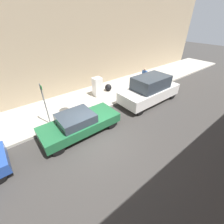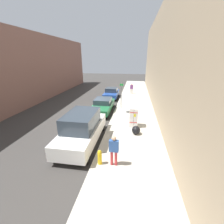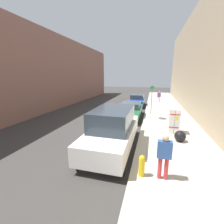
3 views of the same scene
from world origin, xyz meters
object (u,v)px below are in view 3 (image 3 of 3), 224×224
parked_sedan_green (130,110)px  parked_van_white (113,129)px  fire_hydrant (142,165)px  parked_hatchback_blue (137,100)px  street_sign_post (152,98)px  discarded_refrigerator (174,121)px  trash_bag (180,136)px  pedestrian_walking_far (159,96)px  pedestrian_standing_near (164,154)px

parked_sedan_green → parked_van_white: 6.26m
fire_hydrant → parked_van_white: bearing=-51.6°
parked_hatchback_blue → parked_sedan_green: parked_hatchback_blue is taller
street_sign_post → parked_hatchback_blue: street_sign_post is taller
parked_van_white → street_sign_post: bearing=-103.7°
parked_sedan_green → street_sign_post: bearing=-146.9°
discarded_refrigerator → fire_hydrant: bearing=71.6°
discarded_refrigerator → parked_hatchback_blue: 9.72m
parked_sedan_green → parked_hatchback_blue: bearing=-90.0°
trash_bag → street_sign_post: bearing=-74.2°
trash_bag → pedestrian_walking_far: pedestrian_walking_far is taller
pedestrian_walking_far → parked_sedan_green: pedestrian_walking_far is taller
pedestrian_standing_near → fire_hydrant: bearing=25.2°
street_sign_post → pedestrian_standing_near: (-0.56, 9.45, -0.56)m
pedestrian_standing_near → parked_hatchback_blue: bearing=-58.1°
discarded_refrigerator → parked_hatchback_blue: (3.25, -9.16, -0.23)m
discarded_refrigerator → parked_van_white: 4.29m
trash_bag → pedestrian_walking_far: bearing=-86.6°
pedestrian_walking_far → pedestrian_standing_near: bearing=-31.9°
street_sign_post → parked_van_white: (1.80, 7.42, -0.62)m
pedestrian_standing_near → parked_sedan_green: pedestrian_standing_near is taller
pedestrian_standing_near → parked_sedan_green: bearing=-51.7°
discarded_refrigerator → fire_hydrant: discarded_refrigerator is taller
fire_hydrant → trash_bag: size_ratio=1.33×
fire_hydrant → trash_bag: (-1.84, -3.57, -0.11)m
discarded_refrigerator → parked_sedan_green: discarded_refrigerator is taller
trash_bag → pedestrian_standing_near: (1.11, 3.53, 0.65)m
fire_hydrant → parked_van_white: size_ratio=0.16×
parked_sedan_green → fire_hydrant: bearing=101.1°
pedestrian_standing_near → parked_hatchback_blue: size_ratio=0.42×
trash_bag → parked_van_white: bearing=23.4°
discarded_refrigerator → parked_van_white: (3.25, 2.79, 0.11)m
discarded_refrigerator → fire_hydrant: size_ratio=1.93×
pedestrian_walking_far → parked_sedan_green: size_ratio=0.34×
parked_van_white → discarded_refrigerator: bearing=-139.3°
parked_hatchback_blue → parked_van_white: parked_van_white is taller
pedestrian_standing_near → parked_van_white: bearing=-18.3°
street_sign_post → pedestrian_walking_far: street_sign_post is taller
parked_van_white → parked_sedan_green: bearing=-90.0°
parked_sedan_green → parked_van_white: size_ratio=0.90×
fire_hydrant → parked_van_white: (1.64, -2.07, 0.48)m
parked_van_white → pedestrian_standing_near: bearing=139.4°
pedestrian_walking_far → discarded_refrigerator: bearing=-28.0°
fire_hydrant → pedestrian_walking_far: size_ratio=0.52×
parked_hatchback_blue → parked_sedan_green: size_ratio=0.84×
discarded_refrigerator → parked_sedan_green: bearing=-46.7°
discarded_refrigerator → parked_van_white: bearing=40.7°
parked_sedan_green → parked_van_white: parked_van_white is taller
street_sign_post → fire_hydrant: bearing=89.0°
street_sign_post → trash_bag: 6.27m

